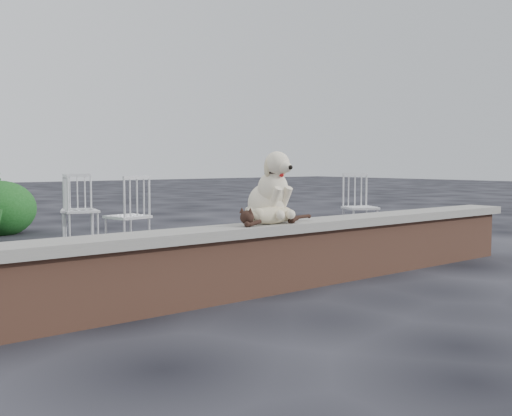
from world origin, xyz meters
TOP-DOWN VIEW (x-y plane):
  - ground at (0.00, 0.00)m, footprint 60.00×60.00m
  - brick_wall at (0.00, 0.00)m, footprint 6.00×0.30m
  - capstone at (0.00, 0.00)m, footprint 6.20×0.40m
  - dog at (-0.22, 0.11)m, footprint 0.41×0.54m
  - cat at (-0.30, -0.04)m, footprint 0.99×0.25m
  - chair_e at (-0.36, 3.78)m, footprint 0.68×0.68m
  - chair_d at (2.96, 1.84)m, footprint 0.74×0.74m
  - chair_b at (-0.36, 3.91)m, footprint 0.74×0.74m
  - chair_c at (-0.27, 2.64)m, footprint 0.65×0.65m

SIDE VIEW (x-z plane):
  - ground at x=0.00m, z-range 0.00..0.00m
  - brick_wall at x=0.00m, z-range 0.00..0.50m
  - chair_e at x=-0.36m, z-range 0.00..0.94m
  - chair_d at x=2.96m, z-range 0.00..0.94m
  - chair_b at x=-0.36m, z-range 0.00..0.94m
  - chair_c at x=-0.27m, z-range 0.00..0.94m
  - capstone at x=0.00m, z-range 0.50..0.58m
  - cat at x=-0.30m, z-range 0.58..0.75m
  - dog at x=-0.22m, z-range 0.58..1.20m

